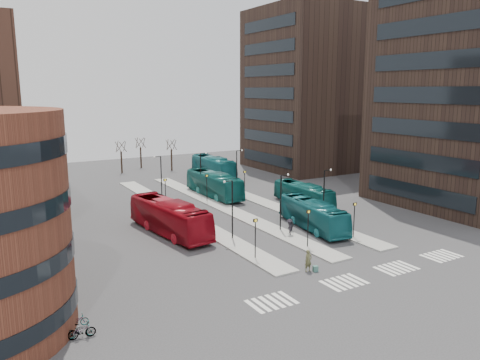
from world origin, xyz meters
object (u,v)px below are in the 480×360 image
teal_bus_a (313,215)px  commuter_c (289,228)px  suitcase (315,269)px  bicycle_near (81,330)px  teal_bus_c (303,194)px  bicycle_mid (82,331)px  traveller (308,261)px  teal_bus_b (214,184)px  teal_bus_d (213,167)px  bicycle_far (76,321)px  commuter_a (202,238)px  red_bus (169,217)px  commuter_b (291,226)px

teal_bus_a → commuter_c: bearing=-158.2°
suitcase → bicycle_near: (-19.43, -1.02, 0.21)m
suitcase → teal_bus_c: 23.14m
bicycle_near → bicycle_mid: (0.00, -0.15, 0.05)m
traveller → teal_bus_b: bearing=81.0°
teal_bus_a → teal_bus_c: (5.62, 8.86, -0.10)m
teal_bus_b → teal_bus_c: (7.80, -10.79, -0.28)m
teal_bus_d → teal_bus_c: bearing=-86.4°
teal_bus_d → bicycle_far: bearing=-124.8°
bicycle_far → teal_bus_a: bearing=-68.7°
teal_bus_d → commuter_a: 37.51m
red_bus → commuter_b: red_bus is taller
teal_bus_b → teal_bus_a: bearing=-84.1°
commuter_a → bicycle_far: bearing=20.8°
commuter_b → bicycle_far: 26.02m
teal_bus_a → teal_bus_b: teal_bus_b is taller
teal_bus_c → commuter_b: (-8.54, -8.92, -0.71)m
suitcase → commuter_b: 11.05m
teal_bus_d → bicycle_near: (-32.03, -44.62, -1.32)m
teal_bus_a → bicycle_near: bearing=-149.3°
bicycle_near → teal_bus_a: bearing=-58.0°
teal_bus_a → commuter_b: (-2.93, -0.05, -0.81)m
teal_bus_c → traveller: bearing=-125.5°
suitcase → traveller: 0.92m
teal_bus_d → bicycle_mid: 55.06m
suitcase → teal_bus_c: bearing=64.9°
suitcase → bicycle_mid: bicycle_mid is taller
suitcase → bicycle_mid: 19.47m
red_bus → bicycle_mid: bearing=-133.6°
teal_bus_b → commuter_c: 20.63m
bicycle_mid → bicycle_far: (0.00, 1.67, -0.10)m
commuter_a → commuter_c: 9.49m
teal_bus_a → teal_bus_c: teal_bus_a is taller
teal_bus_b → bicycle_far: bearing=-131.1°
bicycle_far → commuter_a: bearing=-51.9°
commuter_a → bicycle_far: commuter_a is taller
red_bus → teal_bus_a: (14.37, -6.25, -0.24)m
teal_bus_c → bicycle_mid: (-32.79, -20.02, -0.97)m
teal_bus_b → commuter_b: 19.74m
traveller → commuter_b: bearing=63.7°
traveller → bicycle_near: size_ratio=1.08×
commuter_c → commuter_a: bearing=-70.8°
bicycle_mid → teal_bus_a: bearing=-63.0°
teal_bus_d → commuter_c: size_ratio=7.04×
teal_bus_b → commuter_c: size_ratio=6.96×
suitcase → bicycle_far: size_ratio=0.33×
teal_bus_a → traveller: size_ratio=5.99×
commuter_c → bicycle_far: (-23.35, -8.59, -0.50)m
teal_bus_b → bicycle_mid: (-24.99, -30.80, -1.25)m
commuter_b → commuter_c: 1.24m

